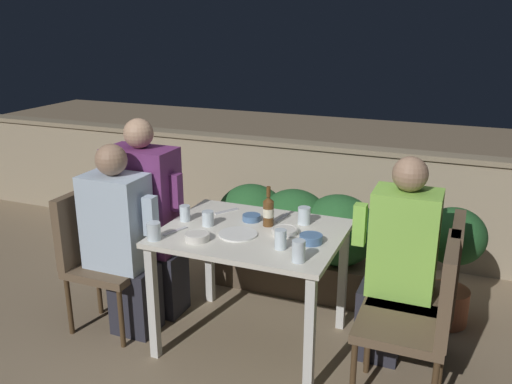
{
  "coord_description": "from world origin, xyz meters",
  "views": [
    {
      "loc": [
        1.13,
        -2.71,
        1.93
      ],
      "look_at": [
        0.0,
        0.06,
        0.96
      ],
      "focal_mm": 38.0,
      "sensor_mm": 36.0,
      "label": 1
    }
  ],
  "objects": [
    {
      "name": "parapet_wall",
      "position": [
        0.0,
        1.56,
        0.47
      ],
      "size": [
        9.0,
        0.18,
        0.93
      ],
      "color": "gray",
      "rests_on": "ground_plane"
    },
    {
      "name": "person_green_blouse",
      "position": [
        0.81,
        0.15,
        0.62
      ],
      "size": [
        0.47,
        0.26,
        1.23
      ],
      "color": "#282833",
      "rests_on": "ground_plane"
    },
    {
      "name": "person_purple_stripe",
      "position": [
        -0.79,
        0.12,
        0.66
      ],
      "size": [
        0.51,
        0.26,
        1.33
      ],
      "color": "#282833",
      "rests_on": "ground_plane"
    },
    {
      "name": "chair_left_near",
      "position": [
        -1.01,
        -0.16,
        0.53
      ],
      "size": [
        0.46,
        0.45,
        0.9
      ],
      "color": "brown",
      "rests_on": "ground_plane"
    },
    {
      "name": "glass_cup_3",
      "position": [
        -0.46,
        -0.33,
        0.79
      ],
      "size": [
        0.08,
        0.08,
        0.1
      ],
      "color": "silver",
      "rests_on": "dining_table"
    },
    {
      "name": "dining_table",
      "position": [
        0.0,
        0.0,
        0.64
      ],
      "size": [
        1.04,
        0.82,
        0.74
      ],
      "color": "silver",
      "rests_on": "ground_plane"
    },
    {
      "name": "glass_cup_2",
      "position": [
        0.38,
        -0.29,
        0.8
      ],
      "size": [
        0.07,
        0.07,
        0.12
      ],
      "color": "silver",
      "rests_on": "dining_table"
    },
    {
      "name": "glass_cup_0",
      "position": [
        -0.28,
        -0.02,
        0.78
      ],
      "size": [
        0.07,
        0.07,
        0.09
      ],
      "color": "silver",
      "rests_on": "dining_table"
    },
    {
      "name": "beer_bottle",
      "position": [
        0.06,
        0.12,
        0.83
      ],
      "size": [
        0.07,
        0.07,
        0.24
      ],
      "color": "brown",
      "rests_on": "dining_table"
    },
    {
      "name": "fork_1",
      "position": [
        0.09,
        0.26,
        0.74
      ],
      "size": [
        0.04,
        0.17,
        0.01
      ],
      "color": "silver",
      "rests_on": "dining_table"
    },
    {
      "name": "bowl_0",
      "position": [
        -0.23,
        -0.24,
        0.76
      ],
      "size": [
        0.14,
        0.14,
        0.04
      ],
      "color": "silver",
      "rests_on": "dining_table"
    },
    {
      "name": "glass_cup_4",
      "position": [
        0.25,
        0.22,
        0.79
      ],
      "size": [
        0.08,
        0.08,
        0.1
      ],
      "color": "silver",
      "rests_on": "dining_table"
    },
    {
      "name": "glass_cup_5",
      "position": [
        0.24,
        -0.18,
        0.79
      ],
      "size": [
        0.06,
        0.06,
        0.11
      ],
      "color": "silver",
      "rests_on": "dining_table"
    },
    {
      "name": "bowl_3",
      "position": [
        -0.07,
        0.16,
        0.76
      ],
      "size": [
        0.11,
        0.11,
        0.04
      ],
      "color": "#4C709E",
      "rests_on": "dining_table"
    },
    {
      "name": "bowl_2",
      "position": [
        0.19,
        0.03,
        0.76
      ],
      "size": [
        0.15,
        0.15,
        0.03
      ],
      "color": "silver",
      "rests_on": "dining_table"
    },
    {
      "name": "person_blue_shirt",
      "position": [
        -0.8,
        -0.16,
        0.61
      ],
      "size": [
        0.47,
        0.26,
        1.22
      ],
      "color": "#282833",
      "rests_on": "ground_plane"
    },
    {
      "name": "fork_0",
      "position": [
        -0.28,
        0.24,
        0.74
      ],
      "size": [
        0.11,
        0.15,
        0.01
      ],
      "color": "silver",
      "rests_on": "dining_table"
    },
    {
      "name": "chair_right_near",
      "position": [
        1.01,
        -0.17,
        0.53
      ],
      "size": [
        0.46,
        0.45,
        0.9
      ],
      "color": "brown",
      "rests_on": "ground_plane"
    },
    {
      "name": "chair_left_far",
      "position": [
        -0.99,
        0.12,
        0.53
      ],
      "size": [
        0.46,
        0.45,
        0.9
      ],
      "color": "brown",
      "rests_on": "ground_plane"
    },
    {
      "name": "glass_cup_1",
      "position": [
        -0.44,
        0.0,
        0.79
      ],
      "size": [
        0.06,
        0.06,
        0.1
      ],
      "color": "silver",
      "rests_on": "dining_table"
    },
    {
      "name": "fork_2",
      "position": [
        -0.41,
        -0.18,
        0.74
      ],
      "size": [
        0.08,
        0.17,
        0.01
      ],
      "color": "silver",
      "rests_on": "dining_table"
    },
    {
      "name": "plate_0",
      "position": [
        -0.05,
        -0.09,
        0.74
      ],
      "size": [
        0.22,
        0.22,
        0.01
      ],
      "color": "white",
      "rests_on": "dining_table"
    },
    {
      "name": "planter_hedge",
      "position": [
        0.01,
        0.76,
        0.42
      ],
      "size": [
        1.19,
        0.47,
        0.76
      ],
      "color": "brown",
      "rests_on": "ground_plane"
    },
    {
      "name": "ground_plane",
      "position": [
        0.0,
        0.0,
        0.0
      ],
      "size": [
        16.0,
        16.0,
        0.0
      ],
      "primitive_type": "plane",
      "color": "#847056"
    },
    {
      "name": "chair_right_far",
      "position": [
        1.02,
        0.15,
        0.53
      ],
      "size": [
        0.46,
        0.45,
        0.9
      ],
      "color": "brown",
      "rests_on": "ground_plane"
    },
    {
      "name": "bowl_1",
      "position": [
        0.37,
        -0.04,
        0.77
      ],
      "size": [
        0.13,
        0.13,
        0.05
      ],
      "color": "#4C709E",
      "rests_on": "dining_table"
    },
    {
      "name": "potted_plant",
      "position": [
        1.09,
        0.69,
        0.49
      ],
      "size": [
        0.4,
        0.4,
        0.79
      ],
      "color": "#9E5638",
      "rests_on": "ground_plane"
    }
  ]
}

